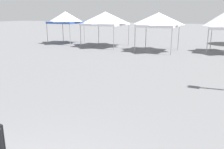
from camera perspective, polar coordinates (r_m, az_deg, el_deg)
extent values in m
cylinder|color=#9E9EA3|center=(24.61, -15.39, 9.65)|extent=(0.06, 0.06, 2.20)
cylinder|color=#9E9EA3|center=(23.03, -10.11, 9.63)|extent=(0.06, 0.06, 2.20)
cylinder|color=#9E9EA3|center=(26.74, -11.77, 10.23)|extent=(0.06, 0.06, 2.20)
cylinder|color=#9E9EA3|center=(25.30, -6.73, 10.19)|extent=(0.06, 0.06, 2.20)
pyramid|color=white|center=(24.81, -11.18, 13.59)|extent=(2.88, 2.88, 0.96)
cube|color=#3359B2|center=(24.83, -11.12, 12.25)|extent=(2.85, 2.85, 0.20)
cylinder|color=#9E9EA3|center=(21.58, -7.60, 9.31)|extent=(0.06, 0.06, 2.13)
cylinder|color=#9E9EA3|center=(19.95, 0.43, 9.01)|extent=(0.06, 0.06, 2.13)
cylinder|color=#9E9EA3|center=(24.39, -3.25, 10.02)|extent=(0.06, 0.06, 2.13)
cylinder|color=#9E9EA3|center=(22.96, 4.06, 9.72)|extent=(0.06, 0.06, 2.13)
pyramid|color=white|center=(22.07, -1.62, 13.62)|extent=(3.53, 3.53, 1.00)
cube|color=white|center=(22.09, -1.61, 12.06)|extent=(3.50, 3.50, 0.20)
cylinder|color=#9E9EA3|center=(18.74, 5.55, 8.58)|extent=(0.06, 0.06, 2.14)
cylinder|color=#9E9EA3|center=(17.98, 14.19, 7.96)|extent=(0.06, 0.06, 2.14)
cylinder|color=#9E9EA3|center=(21.42, 8.19, 9.26)|extent=(0.06, 0.06, 2.14)
cylinder|color=#9E9EA3|center=(20.76, 15.78, 8.70)|extent=(0.06, 0.06, 2.14)
pyramid|color=white|center=(19.58, 11.15, 13.13)|extent=(3.00, 3.00, 0.92)
cube|color=white|center=(19.60, 11.07, 11.49)|extent=(2.98, 2.98, 0.20)
cylinder|color=#9E9EA3|center=(19.29, 22.09, 7.59)|extent=(0.06, 0.06, 2.02)
cylinder|color=#9E9EA3|center=(21.94, 22.83, 8.25)|extent=(0.06, 0.06, 2.02)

